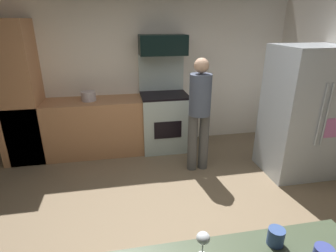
{
  "coord_description": "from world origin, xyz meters",
  "views": [
    {
      "loc": [
        -0.43,
        -2.25,
        2.07
      ],
      "look_at": [
        0.05,
        0.3,
        1.05
      ],
      "focal_mm": 28.78,
      "sensor_mm": 36.0,
      "label": 1
    }
  ],
  "objects_px": {
    "microwave": "(163,45)",
    "person_cook": "(200,110)",
    "refrigerator": "(302,113)",
    "oven_range": "(164,119)",
    "stock_pot": "(89,96)",
    "wine_glass_mid": "(203,239)",
    "mug_coffee": "(276,237)"
  },
  "relations": [
    {
      "from": "microwave",
      "to": "person_cook",
      "type": "height_order",
      "value": "microwave"
    },
    {
      "from": "mug_coffee",
      "to": "stock_pot",
      "type": "xyz_separation_m",
      "value": [
        -1.27,
        3.2,
        0.02
      ]
    },
    {
      "from": "person_cook",
      "to": "oven_range",
      "type": "bearing_deg",
      "value": 113.43
    },
    {
      "from": "mug_coffee",
      "to": "stock_pot",
      "type": "height_order",
      "value": "stock_pot"
    },
    {
      "from": "wine_glass_mid",
      "to": "stock_pot",
      "type": "bearing_deg",
      "value": 104.7
    },
    {
      "from": "microwave",
      "to": "wine_glass_mid",
      "type": "height_order",
      "value": "microwave"
    },
    {
      "from": "microwave",
      "to": "stock_pot",
      "type": "distance_m",
      "value": 1.41
    },
    {
      "from": "person_cook",
      "to": "microwave",
      "type": "bearing_deg",
      "value": 111.45
    },
    {
      "from": "mug_coffee",
      "to": "oven_range",
      "type": "bearing_deg",
      "value": 91.32
    },
    {
      "from": "wine_glass_mid",
      "to": "stock_pot",
      "type": "distance_m",
      "value": 3.31
    },
    {
      "from": "mug_coffee",
      "to": "refrigerator",
      "type": "bearing_deg",
      "value": 51.29
    },
    {
      "from": "mug_coffee",
      "to": "wine_glass_mid",
      "type": "bearing_deg",
      "value": -178.8
    },
    {
      "from": "wine_glass_mid",
      "to": "mug_coffee",
      "type": "height_order",
      "value": "wine_glass_mid"
    },
    {
      "from": "microwave",
      "to": "person_cook",
      "type": "bearing_deg",
      "value": -68.55
    },
    {
      "from": "oven_range",
      "to": "stock_pot",
      "type": "height_order",
      "value": "oven_range"
    },
    {
      "from": "oven_range",
      "to": "microwave",
      "type": "xyz_separation_m",
      "value": [
        -0.0,
        0.08,
        1.2
      ]
    },
    {
      "from": "wine_glass_mid",
      "to": "mug_coffee",
      "type": "relative_size",
      "value": 1.58
    },
    {
      "from": "microwave",
      "to": "refrigerator",
      "type": "bearing_deg",
      "value": -35.04
    },
    {
      "from": "refrigerator",
      "to": "stock_pot",
      "type": "relative_size",
      "value": 7.93
    },
    {
      "from": "oven_range",
      "to": "stock_pot",
      "type": "xyz_separation_m",
      "value": [
        -1.19,
        0.0,
        0.45
      ]
    },
    {
      "from": "mug_coffee",
      "to": "stock_pot",
      "type": "distance_m",
      "value": 3.44
    },
    {
      "from": "oven_range",
      "to": "mug_coffee",
      "type": "distance_m",
      "value": 3.22
    },
    {
      "from": "person_cook",
      "to": "refrigerator",
      "type": "bearing_deg",
      "value": -12.59
    },
    {
      "from": "wine_glass_mid",
      "to": "microwave",
      "type": "bearing_deg",
      "value": 83.86
    },
    {
      "from": "person_cook",
      "to": "wine_glass_mid",
      "type": "bearing_deg",
      "value": -106.6
    },
    {
      "from": "microwave",
      "to": "stock_pot",
      "type": "bearing_deg",
      "value": -176.17
    },
    {
      "from": "oven_range",
      "to": "mug_coffee",
      "type": "xyz_separation_m",
      "value": [
        0.07,
        -3.19,
        0.43
      ]
    },
    {
      "from": "person_cook",
      "to": "stock_pot",
      "type": "bearing_deg",
      "value": 151.97
    },
    {
      "from": "oven_range",
      "to": "wine_glass_mid",
      "type": "xyz_separation_m",
      "value": [
        -0.35,
        -3.2,
        0.5
      ]
    },
    {
      "from": "microwave",
      "to": "refrigerator",
      "type": "height_order",
      "value": "microwave"
    },
    {
      "from": "person_cook",
      "to": "wine_glass_mid",
      "type": "height_order",
      "value": "person_cook"
    },
    {
      "from": "microwave",
      "to": "wine_glass_mid",
      "type": "bearing_deg",
      "value": -96.14
    }
  ]
}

